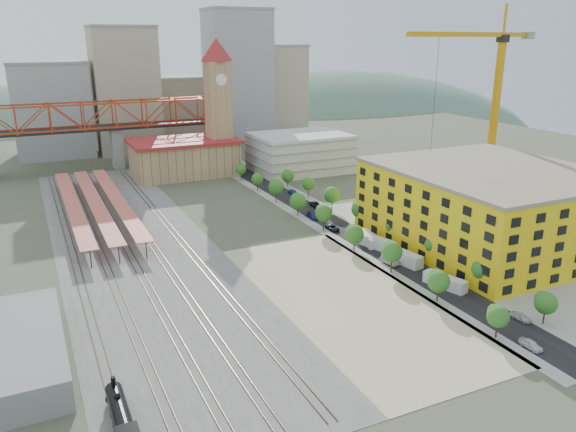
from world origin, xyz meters
name	(u,v)px	position (x,y,z in m)	size (l,w,h in m)	color
ground	(295,243)	(0.00, 0.00, 0.00)	(400.00, 400.00, 0.00)	#474C38
ballast_strip	(132,243)	(-36.00, 17.50, 0.03)	(36.00, 165.00, 0.06)	#605E59
dirt_lot	(348,298)	(-4.00, -31.50, 0.03)	(28.00, 67.00, 0.06)	tan
street_asphalt	(323,218)	(16.00, 15.00, 0.03)	(12.00, 170.00, 0.06)	black
sidewalk_west	(306,220)	(10.50, 15.00, 0.02)	(3.00, 170.00, 0.04)	gray
sidewalk_east	(340,215)	(21.50, 15.00, 0.02)	(3.00, 170.00, 0.04)	gray
construction_pad	(495,242)	(45.00, -20.00, 0.03)	(50.00, 90.00, 0.06)	gray
rail_tracks	(125,243)	(-37.80, 17.50, 0.15)	(26.56, 160.00, 0.18)	#382B23
platform_canopies	(95,201)	(-41.00, 45.00, 3.99)	(16.00, 80.00, 4.12)	#C9564D
station_hall	(184,157)	(-5.00, 82.00, 6.67)	(38.00, 24.00, 13.10)	tan
clock_tower	(218,94)	(8.00, 79.99, 28.70)	(12.00, 12.00, 52.00)	tan
parking_garage	(300,152)	(36.00, 70.00, 7.00)	(34.00, 26.00, 14.00)	silver
truss_bridge	(114,119)	(-25.00, 105.00, 18.86)	(94.00, 9.60, 25.60)	gray
construction_building	(490,207)	(42.00, -20.00, 9.41)	(44.60, 50.60, 18.80)	yellow
street_trees	(342,228)	(16.00, 5.00, 0.00)	(15.40, 124.40, 8.00)	#2B671E
skyline	(174,96)	(7.47, 142.31, 22.81)	(133.00, 46.00, 60.00)	#9EA0A3
distant_hills	(193,224)	(45.28, 260.00, -79.54)	(647.00, 264.00, 227.00)	#4C6B59
locomotive	(125,429)	(-50.00, -54.54, 1.88)	(2.61, 20.12, 5.03)	black
tower_crane	(490,84)	(65.94, 8.25, 35.23)	(52.82, 12.18, 57.09)	orange
site_trailer_a	(445,282)	(16.00, -35.66, 1.24)	(2.39, 9.08, 2.48)	silver
site_trailer_b	(402,257)	(16.00, -21.36, 1.41)	(2.70, 10.27, 2.81)	silver
site_trailer_c	(376,243)	(16.00, -11.07, 1.34)	(2.57, 9.77, 2.67)	silver
site_trailer_d	(368,239)	(16.00, -7.72, 1.24)	(2.38, 9.06, 2.48)	silver
car_0	(531,345)	(13.00, -60.00, 0.69)	(1.62, 4.03, 1.37)	silver
car_1	(390,261)	(13.00, -20.91, 0.78)	(1.65, 4.74, 1.56)	gray
car_2	(333,228)	(13.00, 4.57, 0.66)	(2.20, 4.76, 1.32)	black
car_3	(313,216)	(13.00, 15.58, 0.79)	(2.21, 5.42, 1.57)	navy
car_4	(521,317)	(19.00, -52.37, 0.67)	(1.59, 3.96, 1.35)	silver
car_5	(372,236)	(19.00, -4.87, 0.66)	(1.40, 4.03, 1.33)	gray
car_6	(316,205)	(19.00, 25.13, 0.71)	(2.36, 5.12, 1.42)	black
car_7	(293,193)	(19.00, 40.46, 0.70)	(1.95, 4.81, 1.39)	navy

